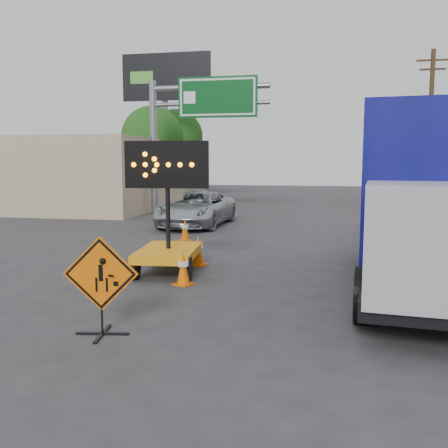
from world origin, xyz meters
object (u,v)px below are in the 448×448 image
(arrow_board, at_px, (168,244))
(pickup_truck, at_px, (196,209))
(construction_sign, at_px, (101,283))
(box_truck, at_px, (423,210))

(arrow_board, bearing_deg, pickup_truck, 94.67)
(construction_sign, relative_size, box_truck, 0.19)
(pickup_truck, bearing_deg, construction_sign, -78.80)
(arrow_board, bearing_deg, box_truck, -10.02)
(construction_sign, xyz_separation_m, arrow_board, (-0.34, 4.50, -0.13))
(arrow_board, relative_size, box_truck, 0.39)
(arrow_board, height_order, box_truck, box_truck)
(construction_sign, bearing_deg, arrow_board, 85.10)
(construction_sign, bearing_deg, pickup_truck, 89.13)
(box_truck, bearing_deg, construction_sign, -138.28)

